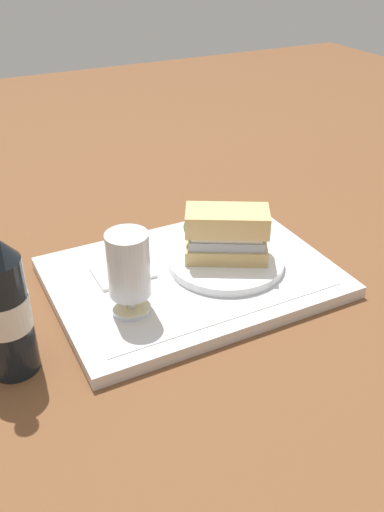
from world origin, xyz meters
TOP-DOWN VIEW (x-y plane):
  - ground_plane at (0.00, 0.00)m, footprint 3.00×3.00m
  - tray at (0.00, 0.00)m, footprint 0.44×0.32m
  - placemat at (0.00, 0.00)m, footprint 0.38×0.27m
  - plate at (-0.06, 0.01)m, footprint 0.19×0.19m
  - sandwich at (-0.06, 0.00)m, footprint 0.14×0.12m
  - beer_glass at (0.12, 0.05)m, footprint 0.06×0.06m
  - napkin_folded at (0.10, -0.04)m, footprint 0.09×0.07m
  - beer_bottle at (0.30, 0.07)m, footprint 0.07×0.07m

SIDE VIEW (x-z plane):
  - ground_plane at x=0.00m, z-range 0.00..0.00m
  - tray at x=0.00m, z-range 0.00..0.02m
  - placemat at x=0.00m, z-range 0.02..0.02m
  - napkin_folded at x=0.10m, z-range 0.02..0.03m
  - plate at x=-0.06m, z-range 0.02..0.04m
  - sandwich at x=-0.06m, z-range 0.04..0.12m
  - beer_glass at x=0.12m, z-range 0.03..0.15m
  - beer_bottle at x=0.30m, z-range -0.03..0.24m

